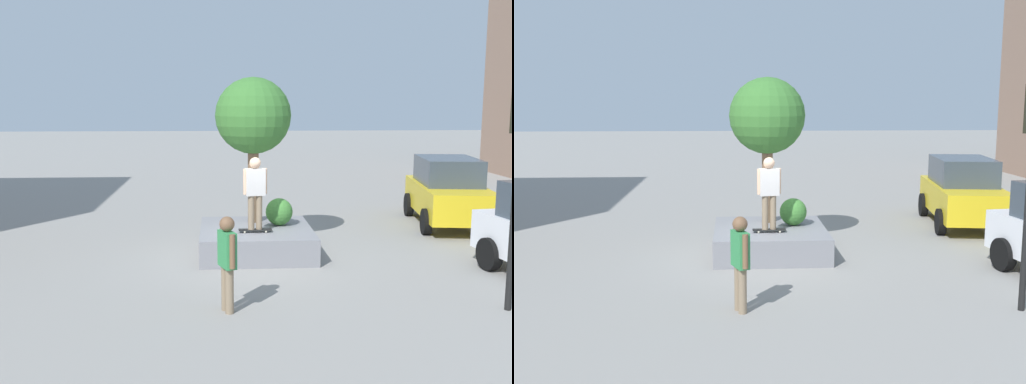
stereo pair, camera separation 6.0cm
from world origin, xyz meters
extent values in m
plane|color=gray|center=(0.00, 0.00, 0.00)|extent=(120.00, 120.00, 0.00)
cube|color=gray|center=(-0.38, 0.29, 0.32)|extent=(2.94, 2.76, 0.64)
cylinder|color=brown|center=(-1.09, 0.27, 1.75)|extent=(0.28, 0.28, 2.22)
sphere|color=#3D7A33|center=(-1.09, 0.27, 3.40)|extent=(1.95, 1.95, 1.95)
sphere|color=#3D7A33|center=(-0.65, 0.90, 0.98)|extent=(0.69, 0.69, 0.69)
cube|color=black|center=(0.14, 0.24, 0.70)|extent=(0.22, 0.80, 0.02)
sphere|color=beige|center=(0.23, -0.02, 0.67)|extent=(0.06, 0.06, 0.06)
sphere|color=beige|center=(0.06, -0.02, 0.67)|extent=(0.06, 0.06, 0.06)
sphere|color=beige|center=(0.22, 0.49, 0.67)|extent=(0.06, 0.06, 0.06)
sphere|color=beige|center=(0.05, 0.49, 0.67)|extent=(0.06, 0.06, 0.06)
cylinder|color=#847056|center=(0.12, 0.33, 1.12)|extent=(0.15, 0.15, 0.82)
cylinder|color=#847056|center=(0.16, 0.14, 1.12)|extent=(0.15, 0.15, 0.82)
cube|color=silver|center=(0.14, 0.24, 1.86)|extent=(0.28, 0.50, 0.65)
cylinder|color=#D8AD8C|center=(0.09, 0.48, 1.88)|extent=(0.10, 0.10, 0.61)
cylinder|color=#D8AD8C|center=(0.19, 0.00, 1.88)|extent=(0.10, 0.10, 0.61)
sphere|color=#D8AD8C|center=(0.14, 0.24, 2.32)|extent=(0.27, 0.27, 0.27)
cube|color=gold|center=(-3.36, 6.36, 0.81)|extent=(4.62, 2.45, 0.88)
cube|color=#38424C|center=(-3.58, 6.39, 1.65)|extent=(2.67, 1.96, 0.79)
cylinder|color=black|center=(-1.83, 7.07, 0.37)|extent=(0.77, 0.32, 0.75)
cylinder|color=black|center=(-2.09, 5.24, 0.37)|extent=(0.77, 0.32, 0.75)
cylinder|color=black|center=(-4.62, 7.47, 0.37)|extent=(0.77, 0.32, 0.75)
cylinder|color=black|center=(-4.88, 5.64, 0.37)|extent=(0.77, 0.32, 0.75)
cylinder|color=black|center=(1.52, 5.41, 0.37)|extent=(0.77, 0.32, 0.74)
cylinder|color=#847056|center=(3.71, -0.53, 0.42)|extent=(0.15, 0.15, 0.83)
cylinder|color=#847056|center=(3.90, -0.46, 0.42)|extent=(0.15, 0.15, 0.83)
cube|color=#338C4C|center=(3.81, -0.49, 1.16)|extent=(0.51, 0.35, 0.65)
cylinder|color=brown|center=(3.58, -0.58, 1.18)|extent=(0.10, 0.10, 0.61)
cylinder|color=brown|center=(4.04, -0.41, 1.18)|extent=(0.10, 0.10, 0.61)
sphere|color=brown|center=(3.81, -0.49, 1.62)|extent=(0.27, 0.27, 0.27)
camera|label=1|loc=(14.16, -0.64, 3.79)|focal=41.91mm
camera|label=2|loc=(14.17, -0.58, 3.79)|focal=41.91mm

